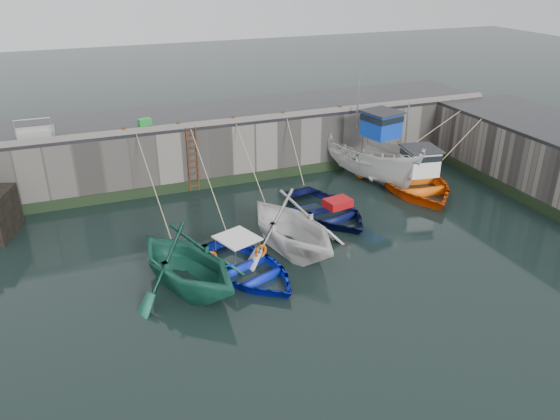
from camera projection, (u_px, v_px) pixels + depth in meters
name	position (u px, v px, depth m)	size (l,w,h in m)	color
ground	(317.00, 285.00, 19.24)	(120.00, 120.00, 0.00)	black
quay_back	(219.00, 142.00, 29.14)	(30.00, 5.00, 3.00)	slate
road_back	(217.00, 113.00, 28.47)	(30.00, 5.00, 0.16)	black
kerb_back	(230.00, 121.00, 26.41)	(30.00, 0.30, 0.20)	slate
algae_back	(233.00, 180.00, 27.52)	(30.00, 0.08, 0.50)	black
algae_right	(529.00, 201.00, 25.20)	(0.08, 15.00, 0.50)	black
ladder	(193.00, 160.00, 26.25)	(0.51, 0.08, 3.20)	#3F1E0F
boat_near_white	(188.00, 287.00, 19.08)	(4.43, 5.13, 2.70)	#1A5D49
boat_near_white_rope	(160.00, 222.00, 23.72)	(0.04, 6.55, 3.10)	tan
boat_near_blue	(247.00, 274.00, 19.88)	(3.45, 4.83, 1.00)	#0D23CE
boat_near_blue_rope	(209.00, 214.00, 24.48)	(0.04, 6.47, 3.10)	tan
boat_near_blacktrim	(291.00, 250.00, 21.52)	(4.54, 5.26, 2.77)	silver
boat_near_blacktrim_rope	(251.00, 202.00, 25.67)	(0.04, 5.49, 3.10)	tan
boat_near_navy	(326.00, 215.00, 24.35)	(3.61, 5.05, 1.05)	#0A0E3F
boat_near_navy_rope	(294.00, 185.00, 27.52)	(0.04, 3.63, 3.10)	tan
boat_far_white	(371.00, 157.00, 27.99)	(4.13, 7.50, 5.74)	silver
boat_far_orange	(413.00, 180.00, 27.05)	(5.62, 7.16, 4.35)	#FD640D
fish_crate	(145.00, 122.00, 26.00)	(0.60, 0.37, 0.33)	green
railing	(35.00, 132.00, 24.39)	(1.60, 1.05, 1.00)	#A5A8AD
bollard_a	(124.00, 131.00, 24.82)	(0.18, 0.18, 0.28)	#3F1E0F
bollard_b	(178.00, 125.00, 25.65)	(0.18, 0.18, 0.28)	#3F1E0F
bollard_c	(233.00, 119.00, 26.54)	(0.18, 0.18, 0.28)	#3F1E0F
bollard_d	(283.00, 114.00, 27.40)	(0.18, 0.18, 0.28)	#3F1E0F
bollard_e	(340.00, 108.00, 28.46)	(0.18, 0.18, 0.28)	#3F1E0F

